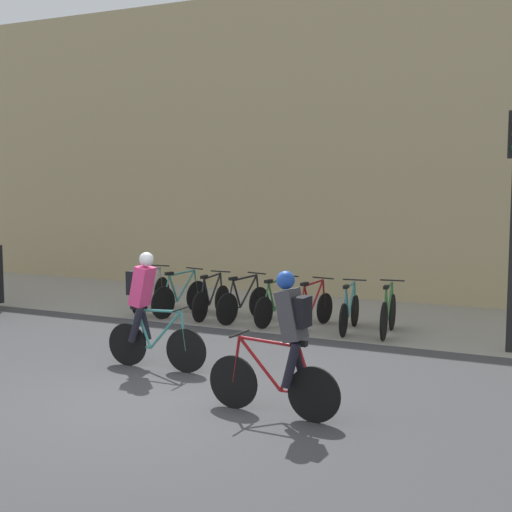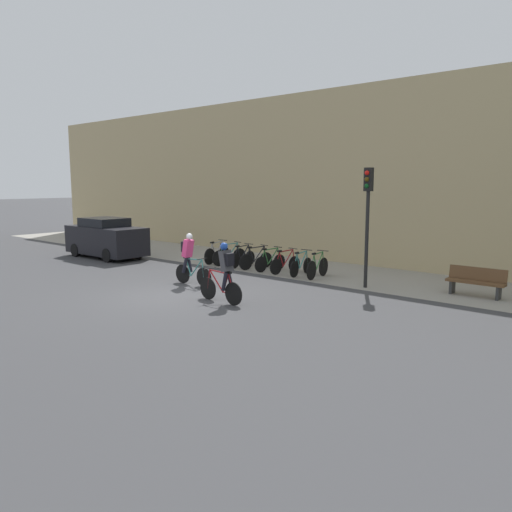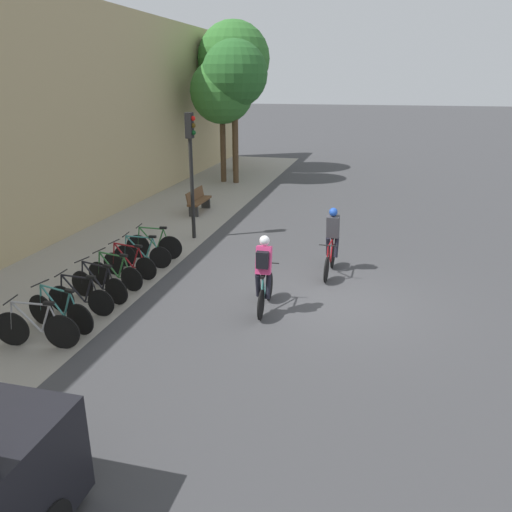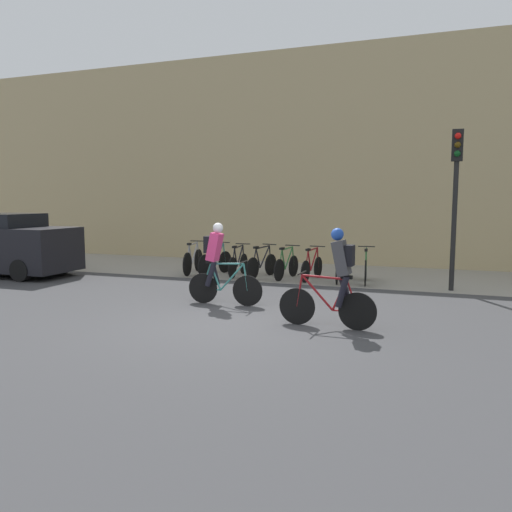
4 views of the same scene
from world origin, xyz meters
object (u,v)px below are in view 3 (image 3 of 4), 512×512
object	(u,v)px
cyclist_pink	(264,272)
parked_bike_5	(130,263)
cyclist_grey	(332,238)
parked_bike_2	(81,298)
parked_bike_0	(36,328)
parked_bike_1	(60,312)
parked_bike_6	(143,254)
parked_bike_4	(115,274)
parked_bike_3	(99,285)
parked_bike_7	(154,245)
traffic_light_pole	(191,154)
bench	(198,200)

from	to	relation	value
cyclist_pink	parked_bike_5	size ratio (longest dim) A/B	1.10
cyclist_grey	parked_bike_2	xyz separation A→B (m)	(-3.88, 5.03, -0.56)
cyclist_pink	parked_bike_0	world-z (taller)	cyclist_pink
parked_bike_1	parked_bike_6	xyz separation A→B (m)	(3.73, -0.00, -0.02)
parked_bike_2	parked_bike_4	distance (m)	1.49
parked_bike_0	parked_bike_2	world-z (taller)	parked_bike_0
parked_bike_2	parked_bike_0	bearing A→B (deg)	179.97
parked_bike_0	parked_bike_1	xyz separation A→B (m)	(0.74, -0.00, -0.01)
cyclist_pink	parked_bike_3	distance (m)	3.92
parked_bike_7	traffic_light_pole	world-z (taller)	traffic_light_pole
parked_bike_2	bench	world-z (taller)	parked_bike_2
parked_bike_2	parked_bike_3	bearing A→B (deg)	-0.03
cyclist_pink	parked_bike_6	world-z (taller)	cyclist_pink
cyclist_grey	parked_bike_3	distance (m)	5.96
parked_bike_0	parked_bike_3	world-z (taller)	parked_bike_0
bench	parked_bike_5	bearing A→B (deg)	-174.66
cyclist_pink	bench	xyz separation A→B (m)	(8.04, 4.50, -0.47)
parked_bike_0	parked_bike_2	distance (m)	1.49
parked_bike_2	parked_bike_3	xyz separation A→B (m)	(0.74, -0.00, 0.01)
parked_bike_6	bench	distance (m)	6.15
traffic_light_pole	bench	distance (m)	4.05
parked_bike_2	parked_bike_6	world-z (taller)	parked_bike_2
traffic_light_pole	parked_bike_4	bearing A→B (deg)	174.87
parked_bike_1	traffic_light_pole	bearing A→B (deg)	-3.41
parked_bike_7	parked_bike_3	bearing A→B (deg)	-179.97
traffic_light_pole	bench	bearing A→B (deg)	17.91
cyclist_pink	parked_bike_0	distance (m)	4.66
parked_bike_3	bench	bearing A→B (deg)	4.39
parked_bike_6	traffic_light_pole	world-z (taller)	traffic_light_pole
parked_bike_2	parked_bike_3	distance (m)	0.74
parked_bike_2	parked_bike_5	world-z (taller)	parked_bike_2
cyclist_pink	parked_bike_1	size ratio (longest dim) A/B	1.04
parked_bike_2	parked_bike_7	distance (m)	3.73
parked_bike_3	bench	xyz separation A→B (m)	(8.36, 0.64, 0.08)
parked_bike_0	bench	bearing A→B (deg)	3.46
parked_bike_3	parked_bike_5	world-z (taller)	parked_bike_3
cyclist_pink	parked_bike_5	bearing A→B (deg)	73.08
parked_bike_1	parked_bike_0	bearing A→B (deg)	179.93
parked_bike_4	parked_bike_3	bearing A→B (deg)	-179.99
cyclist_grey	parked_bike_5	distance (m)	5.32
cyclist_pink	parked_bike_2	world-z (taller)	cyclist_pink
parked_bike_0	parked_bike_7	bearing A→B (deg)	0.01
parked_bike_0	parked_bike_5	world-z (taller)	parked_bike_0
parked_bike_6	traffic_light_pole	bearing A→B (deg)	-7.73
parked_bike_1	parked_bike_3	distance (m)	1.49
cyclist_grey	bench	bearing A→B (deg)	47.38
parked_bike_2	traffic_light_pole	size ratio (longest dim) A/B	0.40
cyclist_pink	parked_bike_2	xyz separation A→B (m)	(-1.06, 3.86, -0.56)
bench	parked_bike_3	bearing A→B (deg)	-175.61
parked_bike_2	cyclist_grey	bearing A→B (deg)	-52.39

